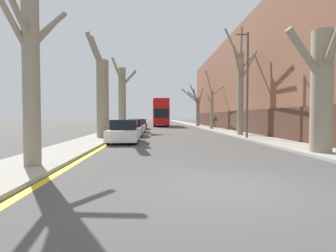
{
  "coord_description": "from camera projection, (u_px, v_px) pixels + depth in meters",
  "views": [
    {
      "loc": [
        -1.72,
        -5.94,
        1.67
      ],
      "look_at": [
        0.4,
        34.93,
        0.2
      ],
      "focal_mm": 28.0,
      "sensor_mm": 36.0,
      "label": 1
    }
  ],
  "objects": [
    {
      "name": "ground_plane",
      "position": [
        229.0,
        188.0,
        6.08
      ],
      "size": [
        300.0,
        300.0,
        0.0
      ],
      "primitive_type": "plane",
      "color": "#4C4947"
    },
    {
      "name": "sidewalk_left",
      "position": [
        134.0,
        124.0,
        55.67
      ],
      "size": [
        2.5,
        120.0,
        0.12
      ],
      "primitive_type": "cube",
      "color": "#A39E93",
      "rests_on": "ground"
    },
    {
      "name": "sidewalk_right",
      "position": [
        190.0,
        124.0,
        56.29
      ],
      "size": [
        2.5,
        120.0,
        0.12
      ],
      "primitive_type": "cube",
      "color": "#A39E93",
      "rests_on": "ground"
    },
    {
      "name": "building_facade_right",
      "position": [
        263.0,
        86.0,
        33.72
      ],
      "size": [
        10.08,
        43.69,
        11.37
      ],
      "color": "brown",
      "rests_on": "ground"
    },
    {
      "name": "kerb_line_stripe",
      "position": [
        141.0,
        124.0,
        55.75
      ],
      "size": [
        0.24,
        120.0,
        0.01
      ],
      "primitive_type": "cube",
      "color": "yellow",
      "rests_on": "ground"
    },
    {
      "name": "street_tree_left_0",
      "position": [
        31.0,
        60.0,
        8.22
      ],
      "size": [
        1.61,
        4.92,
        7.47
      ],
      "color": "gray",
      "rests_on": "ground"
    },
    {
      "name": "street_tree_left_1",
      "position": [
        102.0,
        95.0,
        19.3
      ],
      "size": [
        1.54,
        2.01,
        7.63
      ],
      "color": "gray",
      "rests_on": "ground"
    },
    {
      "name": "street_tree_left_2",
      "position": [
        122.0,
        97.0,
        30.47
      ],
      "size": [
        3.22,
        3.02,
        8.76
      ],
      "color": "gray",
      "rests_on": "ground"
    },
    {
      "name": "street_tree_right_0",
      "position": [
        322.0,
        83.0,
        11.36
      ],
      "size": [
        3.62,
        4.3,
        6.22
      ],
      "color": "gray",
      "rests_on": "ground"
    },
    {
      "name": "street_tree_right_1",
      "position": [
        241.0,
        87.0,
        22.31
      ],
      "size": [
        3.57,
        4.24,
        9.01
      ],
      "color": "gray",
      "rests_on": "ground"
    },
    {
      "name": "street_tree_right_2",
      "position": [
        212.0,
        107.0,
        33.57
      ],
      "size": [
        2.92,
        2.5,
        7.42
      ],
      "color": "gray",
      "rests_on": "ground"
    },
    {
      "name": "street_tree_right_3",
      "position": [
        197.0,
        107.0,
        43.37
      ],
      "size": [
        3.5,
        2.0,
        6.93
      ],
      "color": "gray",
      "rests_on": "ground"
    },
    {
      "name": "double_decker_bus",
      "position": [
        161.0,
        111.0,
        45.85
      ],
      "size": [
        2.62,
        10.1,
        4.58
      ],
      "color": "red",
      "rests_on": "ground"
    },
    {
      "name": "parked_car_0",
      "position": [
        124.0,
        132.0,
        16.82
      ],
      "size": [
        1.84,
        4.02,
        1.46
      ],
      "color": "silver",
      "rests_on": "ground"
    },
    {
      "name": "parked_car_1",
      "position": [
        132.0,
        128.0,
        22.3
      ],
      "size": [
        1.84,
        4.03,
        1.42
      ],
      "color": "#9EA3AD",
      "rests_on": "ground"
    },
    {
      "name": "parked_car_2",
      "position": [
        137.0,
        126.0,
        28.54
      ],
      "size": [
        1.8,
        4.04,
        1.43
      ],
      "color": "silver",
      "rests_on": "ground"
    },
    {
      "name": "parked_car_3",
      "position": [
        140.0,
        124.0,
        35.3
      ],
      "size": [
        1.84,
        4.52,
        1.33
      ],
      "color": "#4C5156",
      "rests_on": "ground"
    },
    {
      "name": "lamp_post",
      "position": [
        246.0,
        80.0,
        19.21
      ],
      "size": [
        1.4,
        0.2,
        7.81
      ],
      "color": "#4C4F54",
      "rests_on": "ground"
    }
  ]
}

